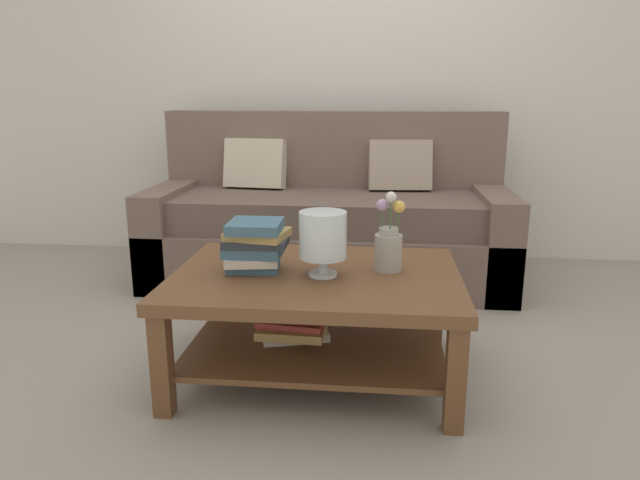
{
  "coord_description": "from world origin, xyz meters",
  "views": [
    {
      "loc": [
        0.24,
        -2.62,
        1.17
      ],
      "look_at": [
        -0.01,
        -0.22,
        0.56
      ],
      "focal_mm": 32.3,
      "sensor_mm": 36.0,
      "label": 1
    }
  ],
  "objects_px": {
    "coffee_table": "(315,302)",
    "flower_pitcher": "(389,243)",
    "book_stack_main": "(255,244)",
    "glass_hurricane_vase": "(323,237)",
    "couch": "(329,223)"
  },
  "relations": [
    {
      "from": "coffee_table",
      "to": "glass_hurricane_vase",
      "type": "bearing_deg",
      "value": -46.72
    },
    {
      "from": "flower_pitcher",
      "to": "coffee_table",
      "type": "bearing_deg",
      "value": -168.3
    },
    {
      "from": "glass_hurricane_vase",
      "to": "book_stack_main",
      "type": "bearing_deg",
      "value": 172.53
    },
    {
      "from": "glass_hurricane_vase",
      "to": "couch",
      "type": "bearing_deg",
      "value": 94.02
    },
    {
      "from": "couch",
      "to": "glass_hurricane_vase",
      "type": "height_order",
      "value": "couch"
    },
    {
      "from": "glass_hurricane_vase",
      "to": "coffee_table",
      "type": "bearing_deg",
      "value": 133.28
    },
    {
      "from": "couch",
      "to": "glass_hurricane_vase",
      "type": "relative_size",
      "value": 8.49
    },
    {
      "from": "coffee_table",
      "to": "flower_pitcher",
      "type": "relative_size",
      "value": 3.51
    },
    {
      "from": "glass_hurricane_vase",
      "to": "flower_pitcher",
      "type": "xyz_separation_m",
      "value": [
        0.26,
        0.1,
        -0.05
      ]
    },
    {
      "from": "glass_hurricane_vase",
      "to": "flower_pitcher",
      "type": "distance_m",
      "value": 0.29
    },
    {
      "from": "glass_hurricane_vase",
      "to": "flower_pitcher",
      "type": "height_order",
      "value": "flower_pitcher"
    },
    {
      "from": "coffee_table",
      "to": "flower_pitcher",
      "type": "height_order",
      "value": "flower_pitcher"
    },
    {
      "from": "couch",
      "to": "glass_hurricane_vase",
      "type": "bearing_deg",
      "value": -85.98
    },
    {
      "from": "coffee_table",
      "to": "book_stack_main",
      "type": "distance_m",
      "value": 0.35
    },
    {
      "from": "coffee_table",
      "to": "glass_hurricane_vase",
      "type": "height_order",
      "value": "glass_hurricane_vase"
    }
  ]
}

